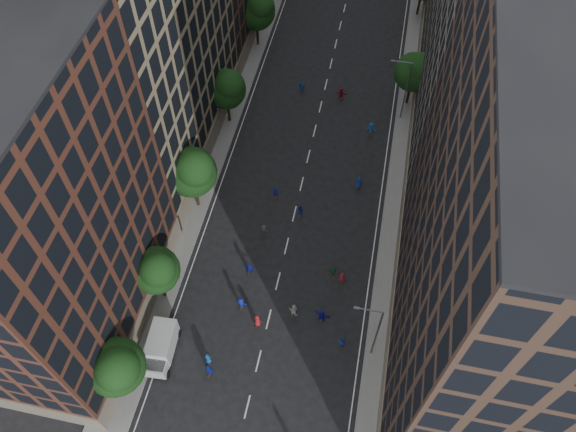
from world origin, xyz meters
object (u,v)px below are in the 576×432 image
object	(u,v)px
streetlamp_near	(375,331)
skater_0	(208,359)
skater_2	(342,341)
streetlamp_far	(405,88)
cargo_van	(161,347)

from	to	relation	value
streetlamp_near	skater_0	size ratio (longest dim) A/B	5.98
skater_0	skater_2	world-z (taller)	skater_2
skater_0	streetlamp_far	bearing A→B (deg)	-133.10
streetlamp_far	cargo_van	bearing A→B (deg)	-117.97
streetlamp_far	skater_0	world-z (taller)	streetlamp_far
skater_0	streetlamp_near	bearing A→B (deg)	174.00
streetlamp_near	skater_2	xyz separation A→B (m)	(-2.75, 0.27, -4.39)
skater_2	streetlamp_near	bearing A→B (deg)	169.74
streetlamp_near	cargo_van	world-z (taller)	streetlamp_near
cargo_van	skater_2	distance (m)	17.48
skater_2	skater_0	bearing A→B (deg)	14.67
cargo_van	skater_2	world-z (taller)	cargo_van
skater_2	streetlamp_far	bearing A→B (deg)	-99.38
skater_0	skater_2	bearing A→B (deg)	178.29
cargo_van	skater_0	size ratio (longest dim) A/B	3.51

